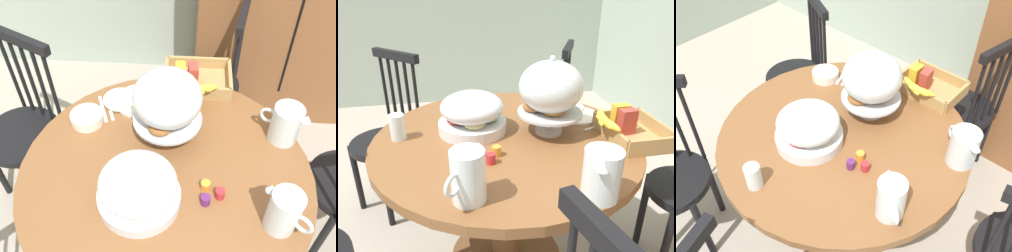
{
  "view_description": "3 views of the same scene",
  "coord_description": "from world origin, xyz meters",
  "views": [
    {
      "loc": [
        0.14,
        -0.67,
        1.94
      ],
      "look_at": [
        0.07,
        0.35,
        0.84
      ],
      "focal_mm": 40.68,
      "sensor_mm": 36.0,
      "label": 1
    },
    {
      "loc": [
        1.33,
        -0.05,
        1.39
      ],
      "look_at": [
        0.07,
        0.2,
        0.79
      ],
      "focal_mm": 35.57,
      "sensor_mm": 36.0,
      "label": 2
    },
    {
      "loc": [
        0.89,
        -0.72,
        1.97
      ],
      "look_at": [
        0.07,
        0.2,
        0.79
      ],
      "focal_mm": 40.91,
      "sensor_mm": 36.0,
      "label": 3
    }
  ],
  "objects": [
    {
      "name": "windsor_chair_far_side",
      "position": [
        -0.7,
        0.61,
        0.45
      ],
      "size": [
        0.45,
        0.45,
        0.97
      ],
      "color": "black",
      "rests_on": "ground_plane"
    },
    {
      "name": "jam_jar_grape",
      "position": [
        0.22,
        0.07,
        0.76
      ],
      "size": [
        0.04,
        0.04,
        0.04
      ],
      "primitive_type": "cylinder",
      "color": "#5B2366",
      "rests_on": "dining_table"
    },
    {
      "name": "ground_plane",
      "position": [
        0.0,
        0.0,
        0.0
      ],
      "size": [
        10.0,
        10.0,
        0.0
      ],
      "primitive_type": "plane",
      "color": "#A89E8E"
    },
    {
      "name": "milk_pitcher",
      "position": [
        0.48,
        -0.0,
        0.82
      ],
      "size": [
        0.16,
        0.14,
        0.17
      ],
      "color": "silver",
      "rests_on": "dining_table"
    },
    {
      "name": "cereal_basket",
      "position": [
        0.17,
        0.7,
        0.78
      ],
      "size": [
        0.32,
        0.3,
        0.12
      ],
      "color": "tan",
      "rests_on": "dining_table"
    },
    {
      "name": "soup_spoon",
      "position": [
        0.05,
        0.63,
        0.74
      ],
      "size": [
        0.07,
        0.16,
        0.01
      ],
      "primitive_type": "cube",
      "rotation": [
        0.0,
        0.0,
        8.21
      ],
      "color": "silver",
      "rests_on": "dining_table"
    },
    {
      "name": "windsor_chair_facing_door",
      "position": [
        0.27,
        1.05,
        0.45
      ],
      "size": [
        0.41,
        0.41,
        0.97
      ],
      "color": "black",
      "rests_on": "ground_plane"
    },
    {
      "name": "pastry_stand_with_dome",
      "position": [
        0.06,
        0.39,
        0.94
      ],
      "size": [
        0.28,
        0.28,
        0.34
      ],
      "color": "silver",
      "rests_on": "dining_table"
    },
    {
      "name": "jam_jar_strawberry",
      "position": [
        0.27,
        0.1,
        0.76
      ],
      "size": [
        0.04,
        0.04,
        0.04
      ],
      "primitive_type": "cylinder",
      "color": "#B7282D",
      "rests_on": "dining_table"
    },
    {
      "name": "jam_jar_apricot",
      "position": [
        0.22,
        0.13,
        0.76
      ],
      "size": [
        0.04,
        0.04,
        0.04
      ],
      "primitive_type": "cylinder",
      "color": "orange",
      "rests_on": "dining_table"
    },
    {
      "name": "orange_juice_pitcher",
      "position": [
        0.54,
        0.4,
        0.82
      ],
      "size": [
        0.19,
        0.12,
        0.17
      ],
      "color": "silver",
      "rests_on": "dining_table"
    },
    {
      "name": "cereal_bowl",
      "position": [
        -0.29,
        0.44,
        0.76
      ],
      "size": [
        0.14,
        0.14,
        0.04
      ],
      "primitive_type": "cylinder",
      "color": "white",
      "rests_on": "dining_table"
    },
    {
      "name": "table_knife",
      "position": [
        -0.21,
        0.53,
        0.74
      ],
      "size": [
        0.07,
        0.16,
        0.01
      ],
      "primitive_type": "cube",
      "rotation": [
        0.0,
        0.0,
        8.21
      ],
      "color": "silver",
      "rests_on": "dining_table"
    },
    {
      "name": "drinking_glass",
      "position": [
        -0.0,
        -0.26,
        0.8
      ],
      "size": [
        0.06,
        0.06,
        0.11
      ],
      "primitive_type": "cylinder",
      "color": "silver",
      "rests_on": "dining_table"
    },
    {
      "name": "fruit_platter_covered",
      "position": [
        -0.02,
        0.06,
        0.83
      ],
      "size": [
        0.3,
        0.3,
        0.18
      ],
      "color": "silver",
      "rests_on": "dining_table"
    },
    {
      "name": "dining_table",
      "position": [
        0.07,
        0.2,
        0.51
      ],
      "size": [
        1.14,
        1.14,
        0.74
      ],
      "color": "brown",
      "rests_on": "ground_plane"
    },
    {
      "name": "dinner_fork",
      "position": [
        -0.24,
        0.52,
        0.74
      ],
      "size": [
        0.07,
        0.16,
        0.01
      ],
      "primitive_type": "cube",
      "rotation": [
        0.0,
        0.0,
        8.21
      ],
      "color": "silver",
      "rests_on": "dining_table"
    },
    {
      "name": "china_plate_large",
      "position": [
        -0.08,
        0.58,
        0.75
      ],
      "size": [
        0.22,
        0.22,
        0.01
      ],
      "primitive_type": "cylinder",
      "color": "white",
      "rests_on": "dining_table"
    },
    {
      "name": "china_plate_small",
      "position": [
        -0.17,
        0.57,
        0.76
      ],
      "size": [
        0.15,
        0.15,
        0.01
      ],
      "primitive_type": "cylinder",
      "color": "white",
      "rests_on": "china_plate_large"
    }
  ]
}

